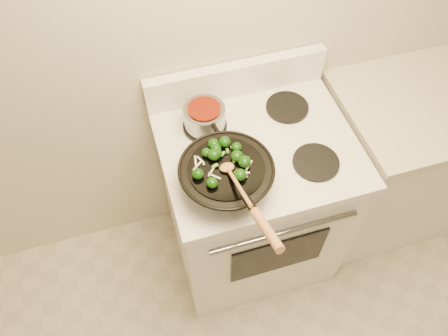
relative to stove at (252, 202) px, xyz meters
name	(u,v)px	position (x,y,z in m)	size (l,w,h in m)	color
stove	(252,202)	(0.00, 0.00, 0.00)	(0.78, 0.67, 1.08)	white
counter_unit	(401,160)	(0.83, 0.03, -0.01)	(0.80, 0.62, 0.91)	white
wok	(227,176)	(-0.18, -0.16, 0.52)	(0.34, 0.57, 0.23)	black
stirfry	(223,158)	(-0.18, -0.12, 0.58)	(0.22, 0.20, 0.04)	#0F3708
wooden_spoon	(233,178)	(-0.18, -0.22, 0.60)	(0.05, 0.24, 0.09)	#AC7343
saucepan	(205,117)	(-0.18, 0.15, 0.51)	(0.17, 0.27, 0.10)	gray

